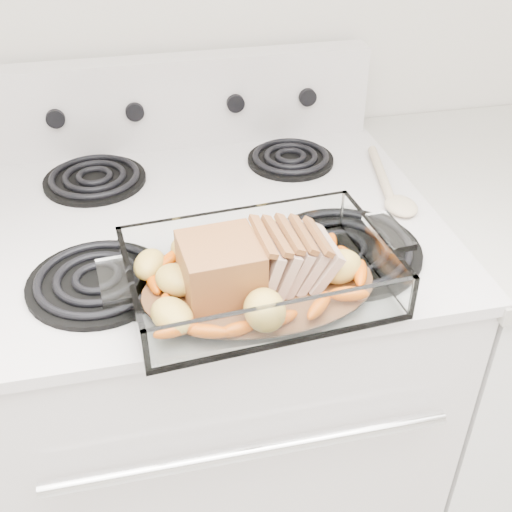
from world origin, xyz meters
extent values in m
cube|color=silver|center=(0.00, 1.66, 0.46)|extent=(0.76, 0.65, 0.92)
cylinder|color=silver|center=(0.00, 1.30, 0.74)|extent=(0.61, 0.02, 0.02)
cube|color=silver|center=(0.00, 1.66, 0.93)|extent=(0.78, 0.67, 0.02)
cube|color=silver|center=(0.00, 1.95, 1.03)|extent=(0.76, 0.06, 0.18)
cylinder|color=black|center=(-0.19, 1.50, 0.94)|extent=(0.21, 0.21, 0.01)
cylinder|color=black|center=(0.19, 1.50, 0.94)|extent=(0.25, 0.25, 0.01)
cylinder|color=black|center=(-0.19, 1.81, 0.94)|extent=(0.19, 0.19, 0.01)
cylinder|color=black|center=(0.19, 1.81, 0.94)|extent=(0.17, 0.17, 0.01)
cylinder|color=black|center=(-0.25, 1.92, 1.03)|extent=(0.04, 0.02, 0.04)
cylinder|color=black|center=(-0.10, 1.92, 1.03)|extent=(0.04, 0.02, 0.04)
cylinder|color=black|center=(0.10, 1.92, 1.03)|extent=(0.04, 0.02, 0.04)
cylinder|color=black|center=(0.25, 1.92, 1.03)|extent=(0.04, 0.02, 0.04)
cube|color=white|center=(0.67, 1.66, 0.45)|extent=(0.55, 0.65, 0.90)
cube|color=white|center=(0.04, 1.42, 0.95)|extent=(0.37, 0.24, 0.01)
cube|color=white|center=(0.04, 1.30, 0.98)|extent=(0.37, 0.01, 0.06)
cube|color=white|center=(0.04, 1.53, 0.98)|extent=(0.37, 0.01, 0.06)
cube|color=white|center=(-0.14, 1.42, 0.98)|extent=(0.01, 0.24, 0.06)
cube|color=white|center=(0.22, 1.42, 0.98)|extent=(0.01, 0.24, 0.06)
cylinder|color=brown|center=(0.04, 1.42, 0.95)|extent=(0.21, 0.21, 0.00)
cube|color=brown|center=(-0.02, 1.42, 0.99)|extent=(0.11, 0.11, 0.09)
cube|color=tan|center=(0.04, 1.42, 0.99)|extent=(0.04, 0.10, 0.08)
cube|color=tan|center=(0.06, 1.42, 0.99)|extent=(0.04, 0.10, 0.08)
cube|color=tan|center=(0.08, 1.42, 0.99)|extent=(0.05, 0.10, 0.07)
cube|color=tan|center=(0.10, 1.42, 0.99)|extent=(0.05, 0.09, 0.07)
cube|color=tan|center=(0.12, 1.42, 0.99)|extent=(0.05, 0.09, 0.06)
ellipsoid|color=#EF5200|center=(-0.11, 1.34, 0.96)|extent=(0.06, 0.02, 0.02)
ellipsoid|color=#EF5200|center=(0.15, 1.34, 0.96)|extent=(0.06, 0.02, 0.02)
ellipsoid|color=#EF5200|center=(0.19, 1.44, 0.96)|extent=(0.06, 0.02, 0.02)
ellipsoid|color=#EF5200|center=(-0.12, 1.46, 0.96)|extent=(0.06, 0.02, 0.02)
ellipsoid|color=gold|center=(-0.12, 1.50, 0.97)|extent=(0.06, 0.05, 0.05)
ellipsoid|color=gold|center=(0.06, 1.51, 0.97)|extent=(0.06, 0.05, 0.05)
ellipsoid|color=gold|center=(0.16, 1.40, 0.97)|extent=(0.06, 0.05, 0.05)
cylinder|color=beige|center=(0.34, 1.71, 0.95)|extent=(0.06, 0.20, 0.02)
ellipsoid|color=beige|center=(0.33, 1.59, 0.95)|extent=(0.05, 0.07, 0.02)
camera|label=1|loc=(-0.12, 0.71, 1.52)|focal=45.00mm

